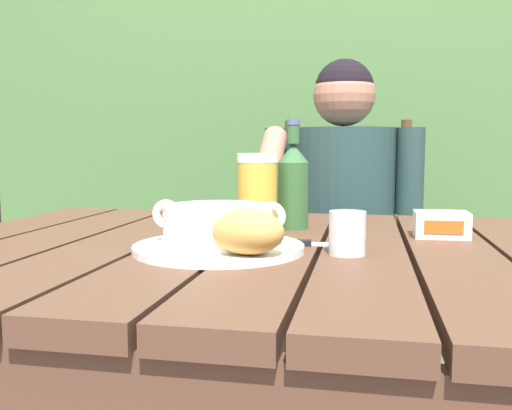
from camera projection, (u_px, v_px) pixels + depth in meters
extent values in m
cube|color=#523627|center=(50.00, 245.00, 1.12)|extent=(0.14, 0.96, 0.04)
cube|color=#523627|center=(122.00, 248.00, 1.09)|extent=(0.14, 0.96, 0.04)
cube|color=#523627|center=(198.00, 251.00, 1.06)|extent=(0.14, 0.96, 0.04)
cube|color=#523627|center=(279.00, 254.00, 1.03)|extent=(0.14, 0.96, 0.04)
cube|color=#523627|center=(364.00, 257.00, 1.00)|extent=(0.14, 0.96, 0.04)
cube|color=#523627|center=(454.00, 261.00, 0.97)|extent=(0.14, 0.96, 0.04)
cube|color=#523627|center=(213.00, 389.00, 0.59)|extent=(1.33, 0.03, 0.08)
cube|color=#523627|center=(305.00, 243.00, 1.48)|extent=(1.33, 0.03, 0.08)
cube|color=#523627|center=(81.00, 344.00, 1.62)|extent=(0.06, 0.06, 0.71)
cube|color=#49713D|center=(334.00, 146.00, 2.67)|extent=(4.04, 0.60, 1.85)
cylinder|color=#4C3823|center=(272.00, 94.00, 2.85)|extent=(0.10, 0.10, 2.37)
cylinder|color=#4C3823|center=(277.00, 137.00, 2.87)|extent=(0.10, 0.10, 1.94)
cylinder|color=#4C3823|center=(386.00, 122.00, 2.76)|extent=(0.10, 0.10, 2.08)
cylinder|color=#4D351E|center=(409.00, 381.00, 1.67)|extent=(0.04, 0.04, 0.46)
cylinder|color=#4D351E|center=(271.00, 370.00, 1.75)|extent=(0.04, 0.04, 0.46)
cylinder|color=#4D351E|center=(401.00, 335.00, 2.07)|extent=(0.04, 0.04, 0.46)
cylinder|color=#4D351E|center=(289.00, 328.00, 2.15)|extent=(0.04, 0.04, 0.46)
cube|color=#4D351E|center=(342.00, 282.00, 1.88)|extent=(0.45, 0.44, 0.02)
cylinder|color=#4D351E|center=(404.00, 198.00, 2.01)|extent=(0.04, 0.04, 0.55)
cylinder|color=#4D351E|center=(289.00, 196.00, 2.09)|extent=(0.04, 0.04, 0.55)
cube|color=#4D351E|center=(345.00, 219.00, 2.06)|extent=(0.42, 0.02, 0.04)
cube|color=#4D351E|center=(346.00, 182.00, 2.05)|extent=(0.42, 0.02, 0.04)
cube|color=#4D351E|center=(347.00, 143.00, 2.03)|extent=(0.42, 0.02, 0.04)
cylinder|color=#243E3D|center=(367.00, 394.00, 1.60)|extent=(0.11, 0.11, 0.45)
cylinder|color=#243E3D|center=(369.00, 287.00, 1.67)|extent=(0.13, 0.40, 0.13)
cylinder|color=#243E3D|center=(307.00, 389.00, 1.63)|extent=(0.11, 0.11, 0.45)
cylinder|color=#243E3D|center=(311.00, 284.00, 1.70)|extent=(0.13, 0.40, 0.13)
cylinder|color=#243E3D|center=(342.00, 204.00, 1.75)|extent=(0.32, 0.32, 0.47)
sphere|color=#A16B55|center=(344.00, 95.00, 1.72)|extent=(0.19, 0.19, 0.19)
sphere|color=black|center=(344.00, 89.00, 1.72)|extent=(0.18, 0.18, 0.18)
cylinder|color=#243E3D|center=(410.00, 171.00, 1.69)|extent=(0.08, 0.08, 0.26)
cylinder|color=#243E3D|center=(278.00, 170.00, 1.76)|extent=(0.08, 0.08, 0.26)
cylinder|color=#A16B55|center=(270.00, 162.00, 1.60)|extent=(0.07, 0.25, 0.21)
cylinder|color=#502B31|center=(3.00, 400.00, 1.54)|extent=(0.04, 0.04, 0.47)
cylinder|color=white|center=(219.00, 248.00, 0.96)|extent=(0.29, 0.29, 0.01)
cylinder|color=white|center=(219.00, 225.00, 0.95)|extent=(0.19, 0.19, 0.07)
cylinder|color=#C76B27|center=(219.00, 216.00, 0.95)|extent=(0.16, 0.16, 0.01)
torus|color=white|center=(166.00, 214.00, 0.97)|extent=(0.05, 0.01, 0.05)
torus|color=white|center=(273.00, 216.00, 0.93)|extent=(0.05, 0.01, 0.05)
ellipsoid|color=#C29547|center=(247.00, 232.00, 0.87)|extent=(0.14, 0.12, 0.07)
cylinder|color=gold|center=(257.00, 197.00, 1.17)|extent=(0.08, 0.08, 0.14)
cylinder|color=white|center=(257.00, 158.00, 1.16)|extent=(0.08, 0.08, 0.02)
cylinder|color=#315C31|center=(291.00, 196.00, 1.22)|extent=(0.07, 0.07, 0.14)
cone|color=#315C31|center=(292.00, 153.00, 1.21)|extent=(0.07, 0.07, 0.04)
cylinder|color=#315C31|center=(292.00, 134.00, 1.20)|extent=(0.03, 0.03, 0.04)
cylinder|color=#525287|center=(292.00, 122.00, 1.20)|extent=(0.03, 0.03, 0.01)
cylinder|color=silver|center=(347.00, 233.00, 0.93)|extent=(0.06, 0.06, 0.07)
cube|color=white|center=(441.00, 224.00, 1.10)|extent=(0.10, 0.08, 0.05)
cube|color=#E25C1C|center=(444.00, 227.00, 1.07)|extent=(0.07, 0.00, 0.03)
cube|color=silver|center=(328.00, 244.00, 1.01)|extent=(0.12, 0.03, 0.00)
cube|color=black|center=(294.00, 243.00, 1.01)|extent=(0.06, 0.03, 0.01)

